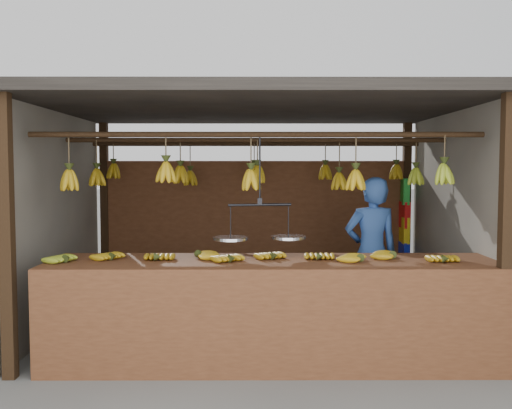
{
  "coord_description": "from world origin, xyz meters",
  "views": [
    {
      "loc": [
        -0.02,
        -6.03,
        1.7
      ],
      "look_at": [
        0.0,
        0.3,
        1.3
      ],
      "focal_mm": 40.0,
      "sensor_mm": 36.0,
      "label": 1
    }
  ],
  "objects": [
    {
      "name": "bag_bundles",
      "position": [
        1.94,
        1.35,
        0.99
      ],
      "size": [
        0.08,
        0.26,
        1.17
      ],
      "color": "#199926",
      "rests_on": "ground"
    },
    {
      "name": "vendor",
      "position": [
        1.23,
        -0.02,
        0.81
      ],
      "size": [
        0.64,
        0.48,
        1.61
      ],
      "primitive_type": "imported",
      "rotation": [
        0.0,
        0.0,
        3.3
      ],
      "color": "#3359A5",
      "rests_on": "ground"
    },
    {
      "name": "balance_scale",
      "position": [
        0.03,
        -1.0,
        1.13
      ],
      "size": [
        0.82,
        0.39,
        0.93
      ],
      "color": "black",
      "rests_on": "ground"
    },
    {
      "name": "stall",
      "position": [
        0.0,
        0.33,
        1.97
      ],
      "size": [
        4.3,
        3.3,
        2.4
      ],
      "color": "black",
      "rests_on": "ground"
    },
    {
      "name": "counter",
      "position": [
        0.13,
        -1.24,
        0.72
      ],
      "size": [
        3.92,
        0.89,
        0.96
      ],
      "color": "#5A311A",
      "rests_on": "ground"
    },
    {
      "name": "ground",
      "position": [
        0.0,
        0.0,
        0.0
      ],
      "size": [
        80.0,
        80.0,
        0.0
      ],
      "primitive_type": "plane",
      "color": "#5B5B57"
    },
    {
      "name": "hanging_bananas",
      "position": [
        0.01,
        0.0,
        1.63
      ],
      "size": [
        3.63,
        2.21,
        0.38
      ],
      "color": "#AF8512",
      "rests_on": "ground"
    }
  ]
}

